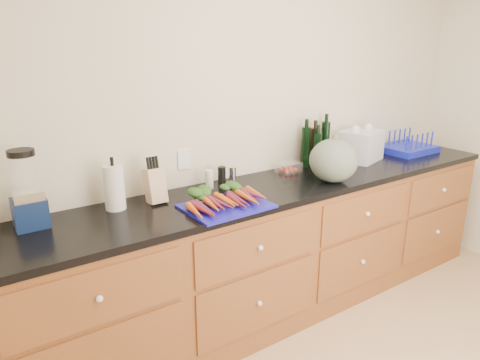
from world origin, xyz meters
TOP-DOWN VIEW (x-y plane):
  - wall_back at (0.00, 1.62)m, footprint 4.10×0.05m
  - cabinets at (0.00, 1.30)m, footprint 3.60×0.64m
  - countertop at (0.00, 1.30)m, footprint 3.64×0.62m
  - cutting_board at (-0.57, 1.14)m, footprint 0.48×0.37m
  - carrots at (-0.57, 1.18)m, footprint 0.46×0.31m
  - squash at (0.27, 1.15)m, footprint 0.32×0.32m
  - blender_appliance at (-1.52, 1.46)m, footprint 0.16×0.16m
  - paper_towel at (-1.09, 1.46)m, footprint 0.11×0.11m
  - knife_block at (-0.86, 1.44)m, footprint 0.10×0.10m
  - grinder_salt at (-0.48, 1.48)m, footprint 0.05×0.05m
  - grinder_pepper at (-0.39, 1.48)m, footprint 0.05×0.05m
  - canister_chrome at (-0.31, 1.48)m, footprint 0.05×0.05m
  - tomato_box at (0.16, 1.47)m, footprint 0.15×0.12m
  - bottles at (0.45, 1.51)m, footprint 0.26×0.13m
  - grocery_bag at (0.85, 1.42)m, footprint 0.38×0.34m
  - dish_rack at (1.39, 1.38)m, footprint 0.43×0.35m

SIDE VIEW (x-z plane):
  - cabinets at x=0.00m, z-range 0.00..0.90m
  - countertop at x=0.00m, z-range 0.90..0.94m
  - cutting_board at x=-0.57m, z-range 0.94..0.95m
  - tomato_box at x=0.16m, z-range 0.94..1.01m
  - carrots at x=-0.57m, z-range 0.95..1.01m
  - dish_rack at x=1.39m, z-range 0.90..1.07m
  - canister_chrome at x=-0.31m, z-range 0.94..1.05m
  - grinder_salt at x=-0.48m, z-range 0.94..1.06m
  - grinder_pepper at x=-0.39m, z-range 0.94..1.07m
  - knife_block at x=-0.86m, z-range 0.94..1.14m
  - grocery_bag at x=0.85m, z-range 0.94..1.17m
  - paper_towel at x=-1.09m, z-range 0.94..1.19m
  - squash at x=0.27m, z-range 0.94..1.23m
  - bottles at x=0.45m, z-range 0.93..1.24m
  - blender_appliance at x=-1.52m, z-range 0.92..1.31m
  - wall_back at x=0.00m, z-range 0.00..2.60m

